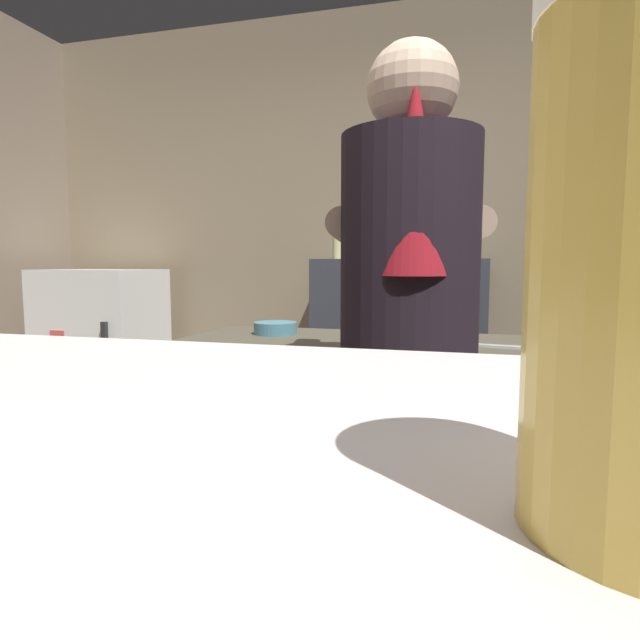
# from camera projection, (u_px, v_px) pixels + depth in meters

# --- Properties ---
(wall_back) EXTENTS (5.20, 0.10, 2.70)m
(wall_back) POSITION_uv_depth(u_px,v_px,m) (424.00, 231.00, 3.33)
(wall_back) COLOR gray
(wall_back) RESTS_ON ground
(prep_counter) EXTENTS (2.10, 0.60, 0.89)m
(prep_counter) POSITION_uv_depth(u_px,v_px,m) (486.00, 478.00, 1.78)
(prep_counter) COLOR #484335
(prep_counter) RESTS_ON ground
(back_shelf) EXTENTS (0.99, 0.36, 1.18)m
(back_shelf) POSITION_uv_depth(u_px,v_px,m) (398.00, 360.00, 3.17)
(back_shelf) COLOR #353942
(back_shelf) RESTS_ON ground
(mini_fridge) EXTENTS (0.68, 0.58, 1.11)m
(mini_fridge) POSITION_uv_depth(u_px,v_px,m) (103.00, 355.00, 3.51)
(mini_fridge) COLOR white
(mini_fridge) RESTS_ON ground
(bartender) EXTENTS (0.47, 0.54, 1.68)m
(bartender) POSITION_uv_depth(u_px,v_px,m) (408.00, 335.00, 1.35)
(bartender) COLOR #352C3E
(bartender) RESTS_ON ground
(mixing_bowl) EXTENTS (0.16, 0.16, 0.04)m
(mixing_bowl) POSITION_uv_depth(u_px,v_px,m) (275.00, 328.00, 2.02)
(mixing_bowl) COLOR teal
(mixing_bowl) RESTS_ON prep_counter
(chefs_knife) EXTENTS (0.24, 0.07, 0.01)m
(chefs_knife) POSITION_uv_depth(u_px,v_px,m) (513.00, 347.00, 1.67)
(chefs_knife) COLOR silver
(chefs_knife) RESTS_ON prep_counter
(bottle_vinegar) EXTENTS (0.07, 0.07, 0.24)m
(bottle_vinegar) POSITION_uv_depth(u_px,v_px,m) (376.00, 243.00, 3.19)
(bottle_vinegar) COLOR #427E29
(bottle_vinegar) RESTS_ON back_shelf
(bottle_olive_oil) EXTENTS (0.05, 0.05, 0.27)m
(bottle_olive_oil) POSITION_uv_depth(u_px,v_px,m) (385.00, 240.00, 3.04)
(bottle_olive_oil) COLOR #CAD07F
(bottle_olive_oil) RESTS_ON back_shelf
(bottle_hot_sauce) EXTENTS (0.05, 0.05, 0.18)m
(bottle_hot_sauce) POSITION_uv_depth(u_px,v_px,m) (337.00, 247.00, 3.11)
(bottle_hot_sauce) COLOR #D4D188
(bottle_hot_sauce) RESTS_ON back_shelf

